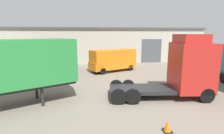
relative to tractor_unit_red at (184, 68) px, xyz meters
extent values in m
plane|color=gray|center=(-3.33, 0.83, -2.04)|extent=(60.00, 60.00, 0.00)
cube|color=#B7B2A3|center=(-3.33, 18.22, 0.49)|extent=(30.63, 6.78, 5.08)
cube|color=#474C51|center=(-3.33, 18.22, 3.16)|extent=(31.13, 7.28, 0.25)
cube|color=#4C5156|center=(-10.07, 14.86, -0.24)|extent=(3.20, 0.08, 3.60)
cube|color=#4C5156|center=(3.41, 14.86, -0.24)|extent=(3.20, 0.08, 3.60)
cube|color=red|center=(0.50, -0.07, 0.09)|extent=(2.65, 2.74, 3.29)
cube|color=red|center=(0.30, -0.04, 2.02)|extent=(1.89, 2.26, 0.60)
cube|color=black|center=(1.66, -0.19, 0.75)|extent=(0.30, 2.10, 1.19)
cube|color=#232326|center=(-2.86, 0.29, -1.43)|extent=(4.54, 2.44, 0.24)
cylinder|color=#B2B2B7|center=(-2.16, 1.22, -1.60)|extent=(1.15, 0.67, 0.56)
cylinder|color=black|center=(1.21, 0.97, -1.55)|extent=(1.01, 0.40, 0.98)
cylinder|color=black|center=(0.98, -1.22, -1.55)|extent=(1.01, 0.40, 0.98)
cylinder|color=black|center=(-3.52, 1.46, -1.55)|extent=(1.01, 0.40, 0.98)
cylinder|color=black|center=(-3.75, -0.73, -1.55)|extent=(1.01, 0.40, 0.98)
cylinder|color=black|center=(-4.42, 1.56, -1.55)|extent=(1.01, 0.40, 0.98)
cylinder|color=black|center=(-4.65, -0.63, -1.55)|extent=(1.01, 0.40, 0.98)
cube|color=#232326|center=(-10.03, 1.24, -1.49)|extent=(0.21, 0.21, 1.11)
cube|color=#232326|center=(-9.33, -0.20, -1.49)|extent=(0.21, 0.21, 1.11)
cube|color=orange|center=(-3.43, 9.31, -0.58)|extent=(5.73, 3.93, 2.21)
cube|color=orange|center=(-5.59, 8.40, -1.23)|extent=(1.61, 2.19, 0.90)
cube|color=black|center=(-5.22, 8.56, -0.13)|extent=(0.73, 1.58, 0.80)
cylinder|color=black|center=(-4.84, 7.79, -1.68)|extent=(0.78, 0.56, 0.72)
cylinder|color=black|center=(-5.50, 9.36, -1.68)|extent=(0.78, 0.56, 0.72)
cylinder|color=black|center=(-1.37, 9.26, -1.68)|extent=(0.78, 0.56, 0.72)
cylinder|color=black|center=(-2.03, 10.83, -1.68)|extent=(0.78, 0.56, 0.72)
cylinder|color=black|center=(5.75, 2.90, -1.52)|extent=(0.62, 1.08, 1.04)
cube|color=black|center=(-10.90, 9.40, -0.67)|extent=(5.88, 3.83, 2.02)
cube|color=black|center=(-13.16, 8.54, -1.23)|extent=(1.55, 2.19, 0.90)
cube|color=black|center=(-12.78, 8.69, -0.27)|extent=(0.67, 1.60, 0.73)
cylinder|color=black|center=(-12.43, 7.91, -1.68)|extent=(0.78, 0.54, 0.72)
cylinder|color=black|center=(-13.04, 9.50, -1.68)|extent=(0.78, 0.54, 0.72)
cylinder|color=black|center=(-8.76, 9.30, -1.68)|extent=(0.78, 0.54, 0.72)
cylinder|color=black|center=(-9.37, 10.89, -1.68)|extent=(0.78, 0.54, 0.72)
cone|color=#565147|center=(7.28, 7.95, -1.33)|extent=(4.39, 4.39, 1.44)
cube|color=black|center=(-3.05, -4.06, -2.02)|extent=(0.40, 0.40, 0.04)
cone|color=orange|center=(-3.05, -4.06, -1.77)|extent=(0.36, 0.36, 0.55)
camera|label=1|loc=(-6.63, -10.86, 2.33)|focal=28.00mm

